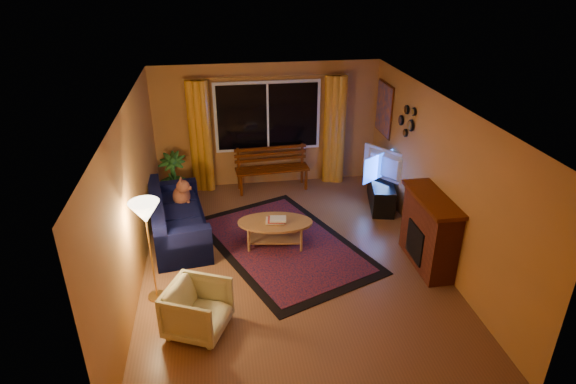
{
  "coord_description": "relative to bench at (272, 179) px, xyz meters",
  "views": [
    {
      "loc": [
        -1.01,
        -6.26,
        4.27
      ],
      "look_at": [
        0.0,
        0.3,
        1.05
      ],
      "focal_mm": 30.0,
      "sensor_mm": 36.0,
      "label": 1
    }
  ],
  "objects": [
    {
      "name": "floor",
      "position": [
        -0.04,
        -2.63,
        -0.23
      ],
      "size": [
        4.5,
        6.0,
        0.02
      ],
      "primitive_type": "cube",
      "color": "brown",
      "rests_on": "ground"
    },
    {
      "name": "ceiling",
      "position": [
        -0.04,
        -2.63,
        2.29
      ],
      "size": [
        4.5,
        6.0,
        0.02
      ],
      "primitive_type": "cube",
      "color": "white",
      "rests_on": "ground"
    },
    {
      "name": "wall_back",
      "position": [
        -0.04,
        0.38,
        1.03
      ],
      "size": [
        4.5,
        0.02,
        2.5
      ],
      "primitive_type": "cube",
      "color": "#C5803B",
      "rests_on": "ground"
    },
    {
      "name": "wall_left",
      "position": [
        -2.3,
        -2.63,
        1.03
      ],
      "size": [
        0.02,
        6.0,
        2.5
      ],
      "primitive_type": "cube",
      "color": "#C5803B",
      "rests_on": "ground"
    },
    {
      "name": "wall_right",
      "position": [
        2.22,
        -2.63,
        1.03
      ],
      "size": [
        0.02,
        6.0,
        2.5
      ],
      "primitive_type": "cube",
      "color": "#C5803B",
      "rests_on": "ground"
    },
    {
      "name": "window",
      "position": [
        -0.04,
        0.31,
        1.23
      ],
      "size": [
        2.0,
        0.02,
        1.3
      ],
      "primitive_type": "cube",
      "color": "black",
      "rests_on": "wall_back"
    },
    {
      "name": "curtain_rod",
      "position": [
        -0.04,
        0.27,
        2.03
      ],
      "size": [
        3.2,
        0.03,
        0.03
      ],
      "primitive_type": "cylinder",
      "rotation": [
        0.0,
        1.57,
        0.0
      ],
      "color": "#BF8C3F",
      "rests_on": "wall_back"
    },
    {
      "name": "curtain_left",
      "position": [
        -1.39,
        0.25,
        0.9
      ],
      "size": [
        0.36,
        0.36,
        2.24
      ],
      "primitive_type": "cylinder",
      "color": "orange",
      "rests_on": "ground"
    },
    {
      "name": "curtain_right",
      "position": [
        1.31,
        0.25,
        0.9
      ],
      "size": [
        0.36,
        0.36,
        2.24
      ],
      "primitive_type": "cylinder",
      "color": "orange",
      "rests_on": "ground"
    },
    {
      "name": "bench",
      "position": [
        0.0,
        0.0,
        0.0
      ],
      "size": [
        1.5,
        0.53,
        0.44
      ],
      "primitive_type": "cube",
      "rotation": [
        0.0,
        0.0,
        0.06
      ],
      "color": "#501C03",
      "rests_on": "ground"
    },
    {
      "name": "potted_plant",
      "position": [
        -1.95,
        -0.15,
        0.25
      ],
      "size": [
        0.6,
        0.6,
        0.95
      ],
      "primitive_type": "imported",
      "rotation": [
        0.0,
        0.0,
        -0.15
      ],
      "color": "#235B1E",
      "rests_on": "ground"
    },
    {
      "name": "sofa",
      "position": [
        -1.79,
        -1.66,
        0.18
      ],
      "size": [
        1.12,
        2.08,
        0.8
      ],
      "primitive_type": "cube",
      "rotation": [
        0.0,
        0.0,
        0.14
      ],
      "color": "black",
      "rests_on": "ground"
    },
    {
      "name": "dog",
      "position": [
        -1.74,
        -1.21,
        0.41
      ],
      "size": [
        0.32,
        0.44,
        0.48
      ],
      "primitive_type": null,
      "rotation": [
        0.0,
        0.0,
        -0.0
      ],
      "color": "#9C4F36",
      "rests_on": "sofa"
    },
    {
      "name": "armchair",
      "position": [
        -1.44,
        -4.01,
        0.14
      ],
      "size": [
        0.89,
        0.92,
        0.73
      ],
      "primitive_type": "imported",
      "rotation": [
        0.0,
        0.0,
        1.15
      ],
      "color": "beige",
      "rests_on": "ground"
    },
    {
      "name": "floor_lamp",
      "position": [
        -2.04,
        -3.25,
        0.53
      ],
      "size": [
        0.31,
        0.31,
        1.49
      ],
      "primitive_type": "cylinder",
      "rotation": [
        0.0,
        0.0,
        -0.31
      ],
      "color": "#BF8C3F",
      "rests_on": "ground"
    },
    {
      "name": "rug",
      "position": [
        -0.09,
        -2.17,
        -0.21
      ],
      "size": [
        3.04,
        3.66,
        0.02
      ],
      "primitive_type": "cube",
      "rotation": [
        0.0,
        0.0,
        0.39
      ],
      "color": "maroon",
      "rests_on": "ground"
    },
    {
      "name": "coffee_table",
      "position": [
        -0.22,
        -2.14,
        0.0
      ],
      "size": [
        1.38,
        1.38,
        0.44
      ],
      "primitive_type": "cylinder",
      "rotation": [
        0.0,
        0.0,
        -0.15
      ],
      "color": "#B27A43",
      "rests_on": "ground"
    },
    {
      "name": "tv_console",
      "position": [
        1.96,
        -1.01,
        0.03
      ],
      "size": [
        0.65,
        1.25,
        0.5
      ],
      "primitive_type": "cube",
      "rotation": [
        0.0,
        0.0,
        -0.22
      ],
      "color": "black",
      "rests_on": "ground"
    },
    {
      "name": "television",
      "position": [
        1.96,
        -1.01,
        0.58
      ],
      "size": [
        0.71,
        0.94,
        0.6
      ],
      "primitive_type": "imported",
      "rotation": [
        0.0,
        0.0,
        2.17
      ],
      "color": "black",
      "rests_on": "tv_console"
    },
    {
      "name": "fireplace",
      "position": [
        2.01,
        -3.03,
        0.33
      ],
      "size": [
        0.4,
        1.2,
        1.1
      ],
      "primitive_type": "cube",
      "color": "maroon",
      "rests_on": "ground"
    },
    {
      "name": "mirror_cluster",
      "position": [
        2.17,
        -1.33,
        1.58
      ],
      "size": [
        0.06,
        0.6,
        0.56
      ],
      "primitive_type": null,
      "color": "black",
      "rests_on": "wall_right"
    },
    {
      "name": "painting",
      "position": [
        2.18,
        -0.18,
        1.43
      ],
      "size": [
        0.04,
        0.76,
        0.96
      ],
      "primitive_type": "cube",
      "color": "orange",
      "rests_on": "wall_right"
    }
  ]
}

